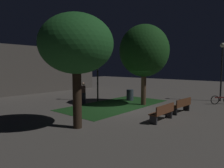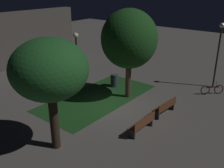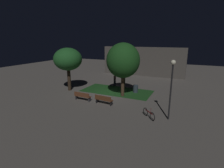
% 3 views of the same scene
% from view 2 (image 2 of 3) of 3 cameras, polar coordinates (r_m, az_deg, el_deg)
% --- Properties ---
extents(ground_plane, '(60.00, 60.00, 0.00)m').
position_cam_2_polar(ground_plane, '(15.96, -0.47, -5.03)').
color(ground_plane, '#56514C').
extents(grass_lawn, '(8.33, 4.01, 0.01)m').
position_cam_2_polar(grass_lawn, '(17.19, -3.12, -3.00)').
color(grass_lawn, '#194219').
rests_on(grass_lawn, ground).
extents(bench_front_right, '(1.81, 0.53, 0.88)m').
position_cam_2_polar(bench_front_right, '(13.26, 6.78, -8.76)').
color(bench_front_right, brown).
rests_on(bench_front_right, ground).
extents(bench_lawn_edge, '(1.83, 0.62, 0.88)m').
position_cam_2_polar(bench_lawn_edge, '(15.16, 11.73, -5.00)').
color(bench_lawn_edge, '#512D19').
rests_on(bench_lawn_edge, ground).
extents(tree_right_canopy, '(3.31, 3.31, 5.14)m').
position_cam_2_polar(tree_right_canopy, '(10.96, -13.74, 3.00)').
color(tree_right_canopy, '#2D2116').
rests_on(tree_right_canopy, ground).
extents(tree_left_canopy, '(3.54, 3.54, 5.77)m').
position_cam_2_polar(tree_left_canopy, '(16.13, 3.84, 9.89)').
color(tree_left_canopy, '#423021').
rests_on(tree_left_canopy, ground).
extents(lamp_post_path_center, '(0.36, 0.36, 4.65)m').
position_cam_2_polar(lamp_post_path_center, '(19.50, 22.73, 8.08)').
color(lamp_post_path_center, black).
rests_on(lamp_post_path_center, ground).
extents(lamp_post_plaza_west, '(0.36, 0.36, 4.06)m').
position_cam_2_polar(lamp_post_plaza_west, '(17.83, -7.90, 7.26)').
color(lamp_post_plaza_west, black).
rests_on(lamp_post_plaza_west, ground).
extents(trash_bin, '(0.57, 0.57, 0.89)m').
position_cam_2_polar(trash_bin, '(18.86, 0.55, 0.74)').
color(trash_bin, '#2D3842').
rests_on(trash_bin, ground).
extents(bicycle, '(1.23, 1.18, 0.93)m').
position_cam_2_polar(bicycle, '(18.85, 21.34, -1.15)').
color(bicycle, black).
rests_on(bicycle, ground).
extents(pedestrian, '(0.32, 0.32, 1.61)m').
position_cam_2_polar(pedestrian, '(17.54, -11.13, 0.11)').
color(pedestrian, black).
rests_on(pedestrian, ground).
extents(building_wall_backdrop, '(13.96, 0.80, 4.83)m').
position_cam_2_polar(building_wall_backdrop, '(24.44, -21.73, 8.89)').
color(building_wall_backdrop, '#4C4742').
rests_on(building_wall_backdrop, ground).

